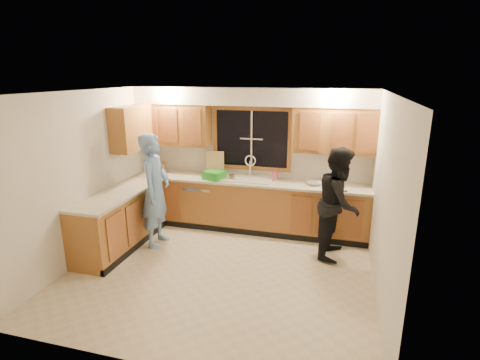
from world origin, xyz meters
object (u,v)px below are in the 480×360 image
(stove, at_px, (98,234))
(soap_bottle, at_px, (275,174))
(dishwasher, at_px, (203,203))
(bowl, at_px, (314,183))
(woman, at_px, (339,203))
(dish_crate, at_px, (214,175))
(man, at_px, (155,191))
(sink, at_px, (247,183))
(knife_block, at_px, (162,167))

(stove, distance_m, soap_bottle, 3.07)
(dishwasher, distance_m, bowl, 2.08)
(woman, xyz_separation_m, dish_crate, (-2.16, 0.52, 0.14))
(stove, xyz_separation_m, dish_crate, (1.23, 1.69, 0.54))
(bowl, bearing_deg, stove, -148.78)
(bowl, bearing_deg, man, -157.96)
(sink, height_order, dishwasher, sink)
(sink, relative_size, dish_crate, 2.69)
(soap_bottle, bearing_deg, bowl, -15.41)
(woman, distance_m, bowl, 0.76)
(sink, height_order, man, man)
(sink, height_order, knife_block, sink)
(stove, relative_size, woman, 0.53)
(stove, relative_size, soap_bottle, 4.85)
(sink, bearing_deg, stove, -134.61)
(dishwasher, distance_m, stove, 2.04)
(bowl, bearing_deg, sink, 178.57)
(woman, height_order, bowl, woman)
(soap_bottle, relative_size, bowl, 0.79)
(man, distance_m, knife_block, 1.14)
(man, xyz_separation_m, bowl, (2.43, 0.98, 0.03))
(dish_crate, relative_size, soap_bottle, 1.73)
(knife_block, height_order, soap_bottle, knife_block)
(sink, relative_size, knife_block, 4.18)
(knife_block, bearing_deg, dish_crate, -4.93)
(knife_block, relative_size, dish_crate, 0.64)
(dish_crate, distance_m, bowl, 1.74)
(knife_block, bearing_deg, soap_bottle, 7.23)
(woman, height_order, knife_block, woman)
(sink, bearing_deg, soap_bottle, 19.24)
(dish_crate, bearing_deg, soap_bottle, 15.81)
(sink, distance_m, bowl, 1.17)
(man, bearing_deg, dishwasher, -28.65)
(stove, bearing_deg, sink, 45.39)
(dishwasher, height_order, man, man)
(sink, relative_size, bowl, 3.68)
(dish_crate, distance_m, soap_bottle, 1.08)
(stove, height_order, bowl, bowl)
(sink, bearing_deg, dish_crate, -167.08)
(woman, relative_size, bowl, 7.29)
(stove, relative_size, bowl, 3.85)
(woman, xyz_separation_m, knife_block, (-3.26, 0.69, 0.17))
(dishwasher, xyz_separation_m, woman, (2.44, -0.64, 0.44))
(dishwasher, relative_size, bowl, 3.51)
(woman, height_order, soap_bottle, woman)
(sink, xyz_separation_m, bowl, (1.16, -0.03, 0.08))
(man, distance_m, dish_crate, 1.13)
(man, xyz_separation_m, woman, (2.85, 0.36, -0.07))
(bowl, bearing_deg, dish_crate, -176.62)
(sink, xyz_separation_m, man, (-1.27, -1.01, 0.06))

